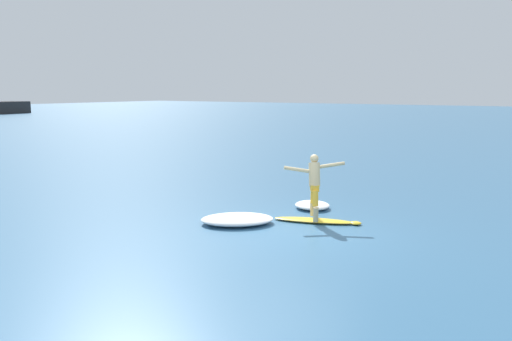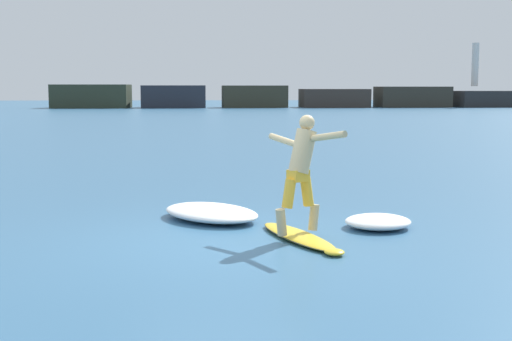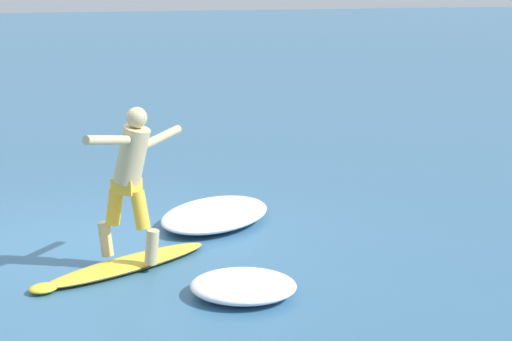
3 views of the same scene
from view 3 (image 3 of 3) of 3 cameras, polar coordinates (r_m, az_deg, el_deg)
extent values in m
plane|color=#346388|center=(10.01, -10.82, -4.85)|extent=(200.00, 200.00, 0.00)
ellipsoid|color=yellow|center=(9.10, -8.46, -6.17)|extent=(1.08, 2.07, 0.09)
ellipsoid|color=yellow|center=(8.55, -14.00, -7.62)|extent=(0.33, 0.35, 0.08)
ellipsoid|color=#2D2D33|center=(9.10, -8.46, -6.17)|extent=(1.09, 2.09, 0.04)
cone|color=black|center=(9.64, -4.51, -5.71)|extent=(0.06, 0.06, 0.14)
cone|color=black|center=(9.64, -5.64, -5.73)|extent=(0.06, 0.06, 0.14)
cone|color=black|center=(9.46, -4.65, -6.06)|extent=(0.06, 0.06, 0.14)
cylinder|color=tan|center=(8.87, -6.96, -5.08)|extent=(0.22, 0.20, 0.38)
cylinder|color=yellow|center=(8.84, -7.73, -2.61)|extent=(0.26, 0.25, 0.41)
cylinder|color=tan|center=(9.21, -9.99, -4.52)|extent=(0.22, 0.20, 0.38)
cylinder|color=yellow|center=(9.03, -9.41, -2.35)|extent=(0.26, 0.25, 0.41)
cube|color=yellow|center=(8.88, -8.62, -1.00)|extent=(0.33, 0.31, 0.16)
cylinder|color=tan|center=(8.77, -8.29, 1.01)|extent=(0.51, 0.47, 0.64)
sphere|color=tan|center=(8.66, -7.95, 3.51)|extent=(0.21, 0.21, 0.21)
cylinder|color=tan|center=(9.08, -6.34, 2.22)|extent=(0.42, 0.57, 0.20)
cylinder|color=tan|center=(8.34, -9.89, 2.01)|extent=(0.43, 0.57, 0.19)
ellipsoid|color=white|center=(8.21, -0.85, -7.69)|extent=(1.40, 1.40, 0.20)
ellipsoid|color=white|center=(10.69, -2.73, -2.92)|extent=(2.04, 2.14, 0.23)
camera|label=1|loc=(19.46, -36.11, 11.09)|focal=35.00mm
camera|label=2|loc=(11.67, -63.08, 1.65)|focal=50.00mm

